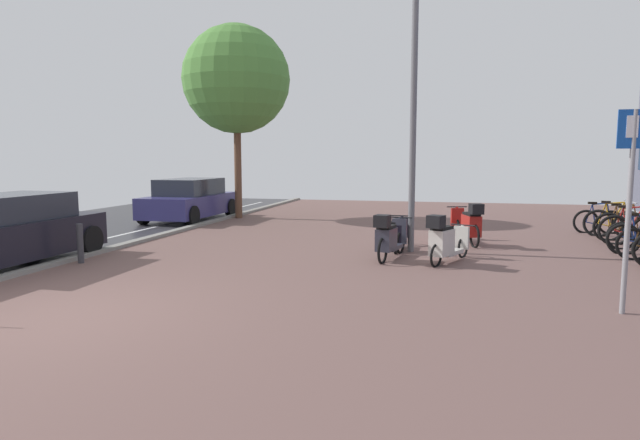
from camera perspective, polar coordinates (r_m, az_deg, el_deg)
ground at (r=7.10m, az=-17.70°, el=-10.82°), size 21.00×40.00×0.13m
bicycle_rack_06 at (r=14.02m, az=30.76°, el=-1.44°), size 1.29×0.48×0.92m
bicycle_rack_07 at (r=14.68m, az=30.30°, el=-0.96°), size 1.43×0.48×1.03m
bicycle_rack_08 at (r=15.33m, az=29.66°, el=-0.65°), size 1.40×0.48×1.02m
bicycle_rack_09 at (r=15.97m, az=28.86°, el=-0.33°), size 1.42×0.55×1.03m
bicycle_rack_10 at (r=16.58m, az=27.60°, el=-0.14°), size 1.31×0.48×0.94m
scooter_near at (r=13.28m, az=15.58°, el=-0.51°), size 0.84×1.85×1.05m
scooter_mid at (r=10.73m, az=13.22°, el=-2.20°), size 0.95×1.60×1.02m
scooter_far at (r=12.12m, az=8.37°, el=-1.48°), size 0.52×1.67×0.75m
scooter_extra at (r=10.97m, az=7.39°, el=-1.92°), size 0.67×1.79×0.99m
parked_car_far at (r=18.47m, az=-13.76°, el=2.09°), size 1.89×3.95×1.38m
parking_sign at (r=8.03m, az=30.24°, el=2.76°), size 0.40×0.07×2.69m
lamp_post at (r=11.94m, az=9.99°, el=12.75°), size 0.20×0.52×6.08m
street_tree at (r=18.83m, az=-8.93°, el=14.59°), size 3.63×3.63×6.53m
bollard_far at (r=11.55m, az=-24.26°, el=-2.30°), size 0.12×0.12×0.78m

